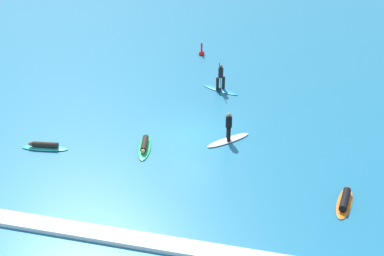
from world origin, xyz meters
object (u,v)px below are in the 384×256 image
surfer_on_green_board (145,146)px  surfer_on_orange_board (345,200)px  surfer_on_white_board (228,134)px  surfer_on_blue_board (220,83)px  marker_buoy (202,53)px  surfer_on_teal_board (44,146)px

surfer_on_green_board → surfer_on_orange_board: 10.60m
surfer_on_white_board → surfer_on_blue_board: bearing=-122.8°
marker_buoy → surfer_on_teal_board: bearing=-107.0°
surfer_on_green_board → marker_buoy: size_ratio=2.58×
surfer_on_white_board → surfer_on_teal_board: 9.83m
marker_buoy → surfer_on_green_board: bearing=-89.1°
surfer_on_orange_board → surfer_on_green_board: bearing=83.9°
surfer_on_green_board → marker_buoy: (-0.23, 14.69, 0.02)m
marker_buoy → surfer_on_orange_board: bearing=-58.7°
surfer_on_green_board → surfer_on_teal_board: size_ratio=1.09×
surfer_on_orange_board → surfer_on_blue_board: (-7.82, 10.99, 0.35)m
surfer_on_teal_board → surfer_on_white_board: bearing=-169.2°
surfer_on_green_board → surfer_on_teal_board: surfer_on_green_board is taller
surfer_on_orange_board → marker_buoy: size_ratio=2.48×
surfer_on_green_board → surfer_on_orange_board: surfer_on_orange_board is taller
surfer_on_green_board → surfer_on_teal_board: 5.30m
surfer_on_white_board → surfer_on_teal_board: bearing=-28.7°
surfer_on_teal_board → surfer_on_orange_board: surfer_on_orange_board is taller
surfer_on_teal_board → marker_buoy: (4.90, 16.02, 0.02)m
marker_buoy → surfer_on_white_board: bearing=-71.1°
surfer_on_teal_board → surfer_on_blue_board: surfer_on_blue_board is taller
surfer_on_white_board → surfer_on_teal_board: (-9.31, -3.16, -0.30)m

